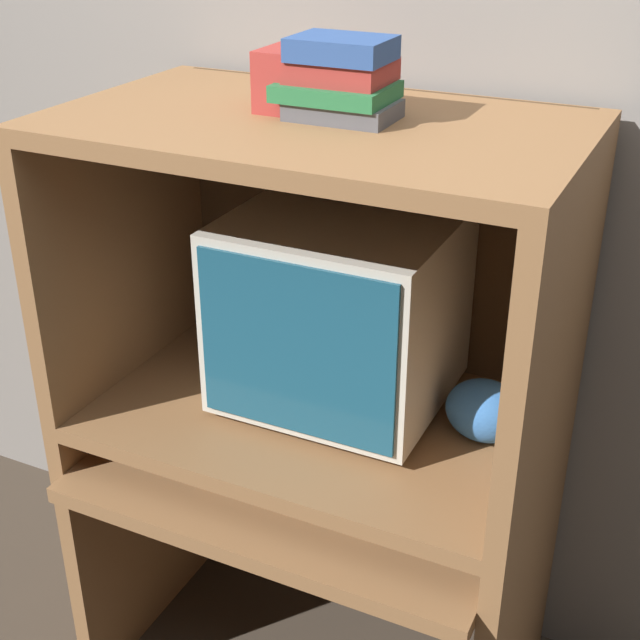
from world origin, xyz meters
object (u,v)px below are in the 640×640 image
object	(u,v)px
snack_bag	(485,411)
storage_box	(307,80)
mouse	(417,518)
crt_monitor	(340,310)
book_stack	(340,79)
keyboard	(295,488)

from	to	relation	value
snack_bag	storage_box	world-z (taller)	storage_box
snack_bag	mouse	bearing A→B (deg)	-112.58
crt_monitor	book_stack	xyz separation A→B (m)	(0.02, -0.05, 0.49)
crt_monitor	storage_box	distance (m)	0.48
mouse	book_stack	bearing A→B (deg)	148.65
mouse	book_stack	size ratio (longest dim) A/B	0.27
crt_monitor	storage_box	size ratio (longest dim) A/B	2.77
crt_monitor	snack_bag	distance (m)	0.37
keyboard	book_stack	world-z (taller)	book_stack
crt_monitor	book_stack	bearing A→B (deg)	-71.20
book_stack	crt_monitor	bearing A→B (deg)	108.80
keyboard	mouse	bearing A→B (deg)	4.35
book_stack	keyboard	bearing A→B (deg)	-96.26
book_stack	mouse	bearing A→B (deg)	-31.35
keyboard	snack_bag	size ratio (longest dim) A/B	2.59
keyboard	mouse	size ratio (longest dim) A/B	7.32
crt_monitor	mouse	world-z (taller)	crt_monitor
storage_box	book_stack	bearing A→B (deg)	-14.61
keyboard	snack_bag	distance (m)	0.42
keyboard	mouse	distance (m)	0.26
crt_monitor	keyboard	world-z (taller)	crt_monitor
mouse	snack_bag	distance (m)	0.26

